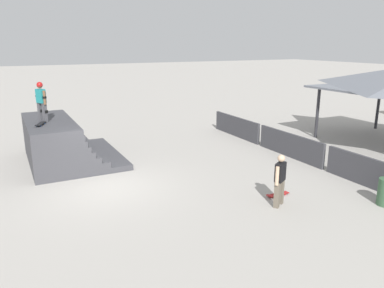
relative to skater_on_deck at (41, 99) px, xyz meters
The scene contains 7 objects.
ground_plane 4.77m from the skater_on_deck, 23.14° to the left, with size 160.00×160.00×0.00m, color #ADA8A0.
quarter_pipe_ramp 2.02m from the skater_on_deck, 106.28° to the left, with size 4.86×3.63×1.83m.
skater_on_deck is the anchor object (origin of this frame).
skateboard_on_deck 1.10m from the skater_on_deck, 14.55° to the right, with size 0.84×0.50×0.09m.
bystander_walking 9.71m from the skater_on_deck, 38.23° to the left, with size 0.43×0.62×1.64m.
skateboard_on_ground 9.75m from the skater_on_deck, 42.66° to the left, with size 0.21×0.84×0.09m.
barrier_fence 10.59m from the skater_on_deck, 69.61° to the left, with size 12.51×0.12×1.05m.
Camera 1 is at (12.25, -2.89, 4.88)m, focal length 35.00 mm.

